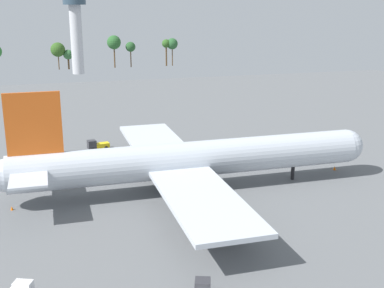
{
  "coord_description": "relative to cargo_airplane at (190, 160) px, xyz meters",
  "views": [
    {
      "loc": [
        -23.88,
        -82.09,
        32.68
      ],
      "look_at": [
        0.0,
        0.0,
        8.64
      ],
      "focal_mm": 46.88,
      "sensor_mm": 36.0,
      "label": 1
    }
  ],
  "objects": [
    {
      "name": "cargo_airplane",
      "position": [
        0.0,
        0.0,
        0.0
      ],
      "size": [
        68.86,
        61.53,
        19.21
      ],
      "color": "silver",
      "rests_on": "ground_plane"
    },
    {
      "name": "control_tower",
      "position": [
        -8.58,
        165.23,
        16.03
      ],
      "size": [
        10.61,
        10.61,
        36.21
      ],
      "color": "silver",
      "rests_on": "ground_plane"
    },
    {
      "name": "tree_line_backdrop",
      "position": [
        -1.95,
        183.83,
        5.11
      ],
      "size": [
        96.31,
        7.27,
        16.76
      ],
      "color": "#51381E",
      "rests_on": "ground_plane"
    },
    {
      "name": "catering_truck",
      "position": [
        -13.57,
        31.03,
        -4.59
      ],
      "size": [
        5.19,
        2.92,
        2.36
      ],
      "color": "#333338",
      "rests_on": "ground_plane"
    },
    {
      "name": "safety_cone_nose",
      "position": [
        31.34,
        2.62,
        -5.31
      ],
      "size": [
        0.58,
        0.58,
        0.83
      ],
      "primitive_type": "cone",
      "color": "orange",
      "rests_on": "ground_plane"
    },
    {
      "name": "ground_plane",
      "position": [
        0.35,
        0.0,
        -5.72
      ],
      "size": [
        275.45,
        275.45,
        0.0
      ],
      "primitive_type": "plane",
      "color": "slate"
    },
    {
      "name": "safety_cone_tail",
      "position": [
        -30.64,
        -0.7,
        -5.38
      ],
      "size": [
        0.48,
        0.48,
        0.69
      ],
      "primitive_type": "cone",
      "color": "orange",
      "rests_on": "ground_plane"
    }
  ]
}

